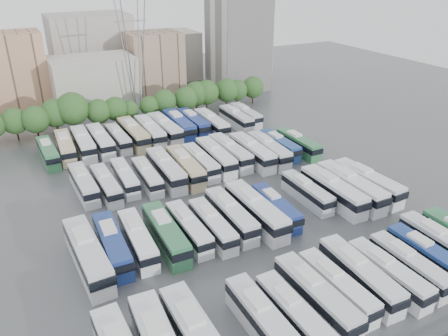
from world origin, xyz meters
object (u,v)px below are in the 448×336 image
bus_r2_s6 (185,167)px  bus_r0_s11 (427,256)px  bus_r3_s1 (65,147)px  bus_r3_s4 (118,138)px  bus_r3_s8 (179,125)px  bus_r3_s13 (246,115)px  bus_r0_s4 (264,322)px  bus_r2_s13 (298,144)px  bus_r3_s9 (193,123)px  bus_r2_s5 (166,169)px  bus_r0_s10 (409,265)px  bus_r2_s11 (269,150)px  bus_r1_s5 (212,225)px  bus_r1_s0 (88,255)px  bus_r3_s3 (101,141)px  bus_r1_s3 (166,234)px  bus_r1_s2 (138,239)px  bus_r2_s8 (216,157)px  bus_r0_s5 (294,315)px  bus_r1_s6 (231,215)px  bus_r0_s7 (337,286)px  bus_r2_s2 (106,185)px  bus_r0_s8 (360,275)px  bus_r2_s7 (200,162)px  bus_r2_s9 (230,152)px  bus_r1_s10 (307,192)px  bus_r1_s4 (189,228)px  bus_r3_s6 (150,131)px  electricity_pylon (132,32)px  bus_r0_s12 (441,244)px  apartment_tower (238,42)px  bus_r2_s12 (279,145)px  bus_r1_s7 (256,210)px  bus_r1_s1 (112,244)px  bus_r3_s0 (48,152)px  bus_r3_s7 (165,128)px  bus_r3_s12 (236,118)px  bus_r0_s9 (388,273)px  bus_r1_s12 (350,187)px  bus_r2_s4 (147,176)px  bus_r0_s6 (316,296)px  bus_r1_s11 (333,191)px  bus_r3_s2 (83,143)px

bus_r2_s6 → bus_r0_s11: bearing=-63.1°
bus_r3_s1 → bus_r3_s4: (10.02, 0.05, -0.15)m
bus_r3_s8 → bus_r3_s13: bus_r3_s8 is taller
bus_r0_s4 → bus_r2_s13: bearing=49.9°
bus_r3_s9 → bus_r2_s5: bearing=-124.8°
bus_r0_s10 → bus_r2_s11: size_ratio=0.85×
bus_r1_s5 → bus_r3_s8: bus_r3_s8 is taller
bus_r1_s0 → bus_r3_s3: (9.57, 35.90, -0.11)m
bus_r0_s11 → bus_r1_s3: bus_r1_s3 is taller
bus_r1_s2 → bus_r2_s8: (19.76, 18.06, 0.20)m
bus_r0_s5 → bus_r1_s6: bearing=79.8°
bus_r0_s7 → bus_r2_s2: bearing=114.2°
bus_r0_s8 → bus_r0_s11: (9.75, -0.86, -0.16)m
bus_r0_s11 → bus_r2_s7: bearing=109.7°
bus_r2_s9 → bus_r2_s13: 13.80m
bus_r1_s10 → bus_r1_s4: bearing=-176.6°
bus_r3_s6 → electricity_pylon: bearing=80.4°
bus_r0_s12 → bus_r1_s6: (-19.99, 17.75, 0.05)m
bus_r1_s4 → bus_r3_s6: 36.33m
bus_r0_s10 → bus_r3_s9: (-3.19, 55.43, 0.30)m
apartment_tower → bus_r3_s3: apartment_tower is taller
bus_r2_s12 → bus_r3_s4: (-26.30, 17.43, -0.02)m
bus_r0_s8 → bus_r1_s5: 19.55m
bus_r0_s4 → bus_r1_s4: (-0.05, 18.60, -0.11)m
bus_r0_s4 → bus_r3_s3: (-3.50, 54.17, 0.15)m
bus_r0_s5 → bus_r1_s0: 24.86m
bus_r0_s11 → bus_r1_s7: 22.04m
bus_r1_s0 → bus_r2_s7: 29.33m
bus_r1_s1 → bus_r1_s7: 19.77m
bus_r0_s5 → bus_r2_s6: bus_r2_s6 is taller
bus_r3_s0 → apartment_tower: bearing=25.4°
bus_r0_s5 → bus_r3_s3: size_ratio=0.87×
bus_r3_s7 → bus_r3_s12: bus_r3_s7 is taller
bus_r1_s4 → bus_r0_s11: bearing=-39.3°
bus_r0_s10 → bus_r3_s12: size_ratio=0.89×
bus_r3_s13 → bus_r1_s10: bearing=-104.4°
bus_r0_s9 → bus_r1_s12: 20.10m
bus_r1_s12 → bus_r2_s4: bearing=145.0°
bus_r2_s7 → bus_r3_s6: (-3.21, 17.62, 0.24)m
bus_r1_s12 → bus_r2_s13: (3.52, 18.40, -0.31)m
bus_r1_s2 → bus_r0_s6: bearing=-52.1°
bus_r2_s4 → bus_r3_s4: bearing=90.9°
bus_r1_s0 → bus_r1_s3: bearing=-1.6°
bus_r1_s10 → bus_r3_s6: (-13.31, 34.70, 0.37)m
bus_r1_s11 → bus_r3_s3: 45.25m
bus_r3_s8 → bus_r2_s5: bearing=-116.3°
bus_r1_s4 → bus_r3_s2: (-6.68, 35.73, 0.26)m
bus_r1_s1 → bus_r2_s7: 26.27m
bus_r1_s11 → bus_r2_s7: bus_r1_s11 is taller
bus_r1_s1 → bus_r2_s4: 19.19m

